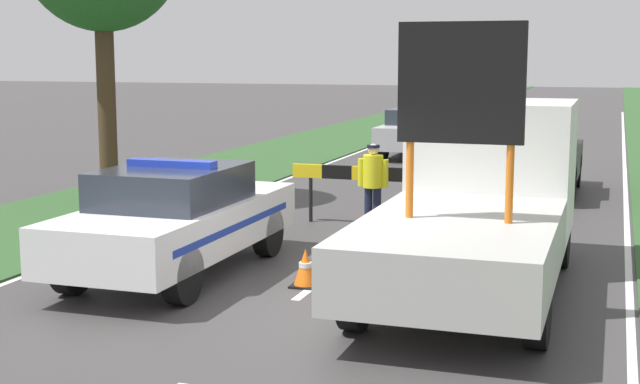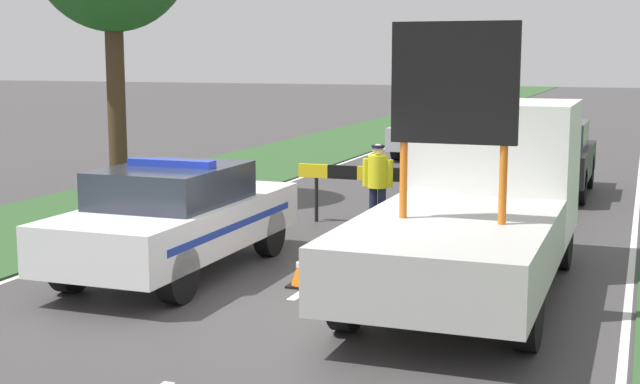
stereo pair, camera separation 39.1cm
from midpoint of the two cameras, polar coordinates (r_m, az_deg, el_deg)
The scene contains 13 objects.
ground_plane at distance 11.04m, azimuth -3.34°, elevation -7.47°, with size 160.00×160.00×0.00m, color #3D3A3A.
lane_markings at distance 23.34m, azimuth 8.54°, elevation 1.08°, with size 8.17×56.26×0.01m.
grass_verge_left at distance 31.66m, azimuth -0.27°, elevation 3.20°, with size 4.05×120.00×0.03m.
police_car at distance 12.78m, azimuth -10.00°, elevation -1.64°, with size 1.85×4.71×1.64m.
work_truck at distance 12.23m, azimuth 9.36°, elevation -0.29°, with size 2.25×6.18×3.46m.
road_barrier at distance 16.12m, azimuth 3.34°, elevation 0.95°, with size 3.45×0.08×1.08m.
police_officer at distance 15.73m, azimuth 2.70°, elevation 0.83°, with size 0.55×0.35×1.54m.
pedestrian_civilian at distance 15.25m, azimuth 6.53°, elevation 0.67°, with size 0.58×0.37×1.62m.
traffic_cone_near_police at distance 11.99m, azimuth -1.87°, elevation -4.88°, with size 0.37×0.37×0.52m.
traffic_cone_centre_front at distance 13.80m, azimuth 1.78°, elevation -2.83°, with size 0.46×0.46×0.63m.
traffic_cone_near_truck at distance 16.05m, azimuth 12.49°, elevation -1.21°, with size 0.53×0.53×0.73m.
queued_car_sedan_black at distance 20.53m, azimuth 13.14°, elevation 2.28°, with size 1.86×4.05×1.64m.
queued_car_sedan_silver at distance 27.66m, azimuth 5.88°, elevation 3.90°, with size 1.74×4.56×1.46m.
Camera 1 is at (3.77, -9.90, 3.08)m, focal length 50.00 mm.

